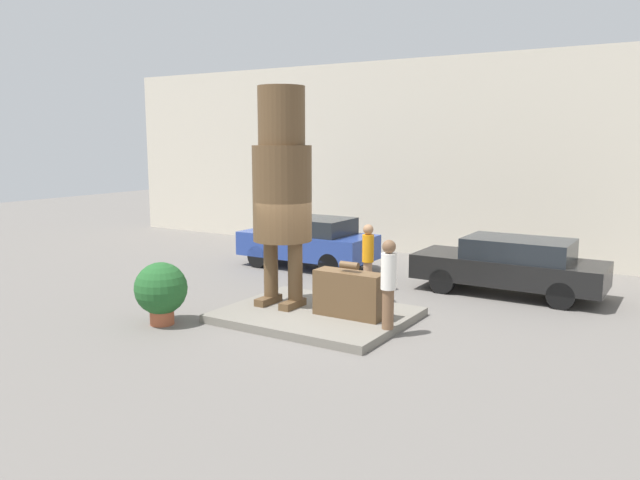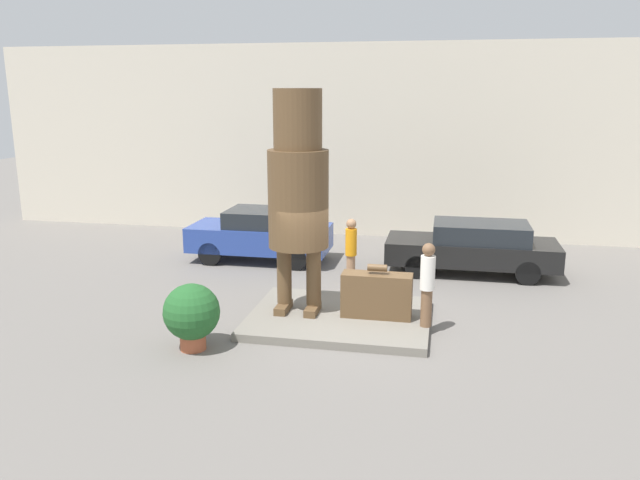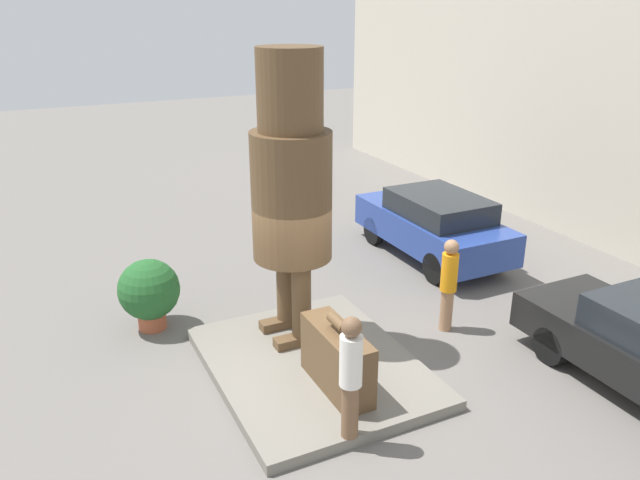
# 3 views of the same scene
# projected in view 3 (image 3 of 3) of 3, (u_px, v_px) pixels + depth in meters

# --- Properties ---
(ground_plane) EXTENTS (60.00, 60.00, 0.00)m
(ground_plane) POSITION_uv_depth(u_px,v_px,m) (313.00, 370.00, 10.08)
(ground_plane) COLOR slate
(pedestal) EXTENTS (3.89, 3.11, 0.18)m
(pedestal) POSITION_uv_depth(u_px,v_px,m) (313.00, 366.00, 10.05)
(pedestal) COLOR slate
(pedestal) RESTS_ON ground_plane
(statue_figure) EXTENTS (1.30, 1.30, 4.79)m
(statue_figure) POSITION_uv_depth(u_px,v_px,m) (291.00, 178.00, 9.82)
(statue_figure) COLOR brown
(statue_figure) RESTS_ON pedestal
(giant_suitcase) EXTENTS (1.50, 0.50, 1.17)m
(giant_suitcase) POSITION_uv_depth(u_px,v_px,m) (337.00, 359.00, 9.18)
(giant_suitcase) COLOR brown
(giant_suitcase) RESTS_ON pedestal
(tourist) EXTENTS (0.30, 0.30, 1.77)m
(tourist) POSITION_uv_depth(u_px,v_px,m) (351.00, 373.00, 7.97)
(tourist) COLOR brown
(tourist) RESTS_ON pedestal
(parked_car_blue) EXTENTS (4.09, 1.78, 1.54)m
(parked_car_blue) POSITION_uv_depth(u_px,v_px,m) (434.00, 223.00, 14.25)
(parked_car_blue) COLOR #284293
(parked_car_blue) RESTS_ON ground_plane
(planter_pot) EXTENTS (1.10, 1.10, 1.32)m
(planter_pot) POSITION_uv_depth(u_px,v_px,m) (149.00, 291.00, 11.13)
(planter_pot) COLOR #AD5638
(planter_pot) RESTS_ON ground_plane
(worker_hivis) EXTENTS (0.30, 0.30, 1.74)m
(worker_hivis) POSITION_uv_depth(u_px,v_px,m) (449.00, 281.00, 11.01)
(worker_hivis) COLOR #A87A56
(worker_hivis) RESTS_ON ground_plane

